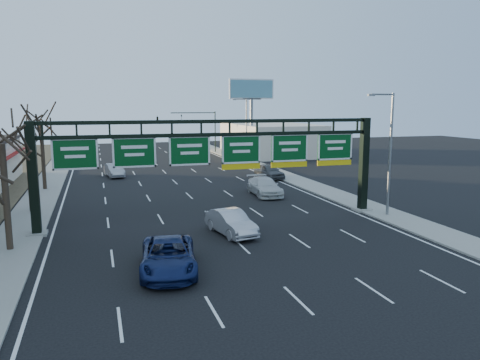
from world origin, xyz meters
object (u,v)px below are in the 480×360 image
object	(u,v)px
car_white_wagon	(265,186)
sign_gantry	(218,157)
car_blue_suv	(168,256)
car_silver_sedan	(231,222)

from	to	relation	value
car_white_wagon	sign_gantry	bearing A→B (deg)	-125.71
car_blue_suv	car_white_wagon	world-z (taller)	same
car_blue_suv	car_white_wagon	distance (m)	20.61
sign_gantry	car_blue_suv	size ratio (longest dim) A/B	4.28
car_blue_suv	car_silver_sedan	distance (m)	7.36
car_blue_suv	car_silver_sedan	world-z (taller)	car_blue_suv
car_blue_suv	sign_gantry	bearing A→B (deg)	69.36
sign_gantry	car_blue_suv	world-z (taller)	sign_gantry
car_silver_sedan	car_white_wagon	world-z (taller)	car_white_wagon
sign_gantry	car_silver_sedan	size ratio (longest dim) A/B	5.22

